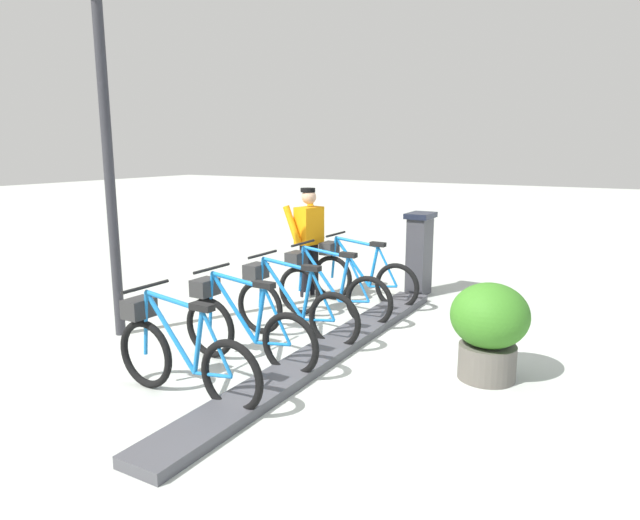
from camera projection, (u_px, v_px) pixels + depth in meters
ground_plane at (325, 356)px, 6.18m from camera, size 60.00×60.00×0.00m
dock_rail_base at (325, 352)px, 6.17m from camera, size 0.44×5.37×0.10m
payment_kiosk at (419, 253)px, 8.63m from camera, size 0.36×0.52×1.28m
bike_docked_0 at (359, 275)px, 8.17m from camera, size 1.72×0.54×1.02m
bike_docked_1 at (328, 289)px, 7.39m from camera, size 1.72×0.54×1.02m
bike_docked_2 at (290, 305)px, 6.62m from camera, size 1.72×0.54×1.02m
bike_docked_3 at (242, 326)px, 5.84m from camera, size 1.72×0.54×1.02m
bike_docked_4 at (180, 353)px, 5.07m from camera, size 1.72×0.54×1.02m
worker_near_rack at (309, 238)px, 8.48m from camera, size 0.55×0.68×1.66m
lamp_post at (104, 107)px, 6.37m from camera, size 0.32×0.32×4.16m
planter_bush at (489, 326)px, 5.48m from camera, size 0.76×0.76×0.97m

